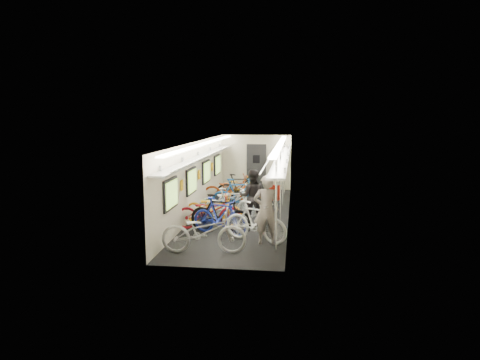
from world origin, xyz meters
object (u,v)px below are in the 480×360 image
(bicycle_0, at_px, (204,231))
(backpack, at_px, (274,193))
(passenger_mid, at_px, (252,196))
(passenger_near, at_px, (266,210))
(bicycle_1, at_px, (220,217))

(bicycle_0, distance_m, backpack, 2.11)
(bicycle_0, xyz_separation_m, passenger_mid, (0.83, 3.02, 0.29))
(passenger_near, xyz_separation_m, backpack, (0.18, 0.25, 0.40))
(passenger_mid, height_order, backpack, passenger_mid)
(bicycle_0, distance_m, passenger_mid, 3.15)
(bicycle_1, xyz_separation_m, passenger_near, (1.31, -0.68, 0.37))
(passenger_mid, relative_size, backpack, 4.30)
(bicycle_0, distance_m, passenger_near, 1.72)
(bicycle_0, relative_size, passenger_mid, 1.23)
(passenger_near, bearing_deg, bicycle_1, -32.91)
(bicycle_1, distance_m, passenger_mid, 1.64)
(bicycle_0, bearing_deg, passenger_near, -61.85)
(bicycle_1, relative_size, backpack, 4.47)
(bicycle_1, bearing_deg, passenger_near, -94.48)
(passenger_near, bearing_deg, passenger_mid, -80.49)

